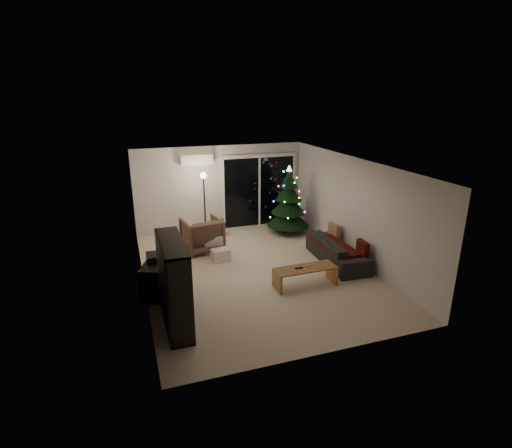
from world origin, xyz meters
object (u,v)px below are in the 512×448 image
at_px(media_cabinet, 157,276).
at_px(armchair, 202,234).
at_px(sofa, 338,250).
at_px(bookshelf, 163,285).
at_px(coffee_table, 305,277).
at_px(christmas_tree, 289,200).

relative_size(media_cabinet, armchair, 1.14).
bearing_deg(sofa, bookshelf, 112.18).
relative_size(sofa, coffee_table, 1.53).
bearing_deg(christmas_tree, armchair, -168.04).
xyz_separation_m(sofa, coffee_table, (-1.30, -0.90, -0.09)).
bearing_deg(media_cabinet, armchair, 76.57).
relative_size(coffee_table, christmas_tree, 0.67).
xyz_separation_m(armchair, sofa, (2.96, -1.81, -0.14)).
height_order(media_cabinet, armchair, armchair).
bearing_deg(media_cabinet, sofa, 22.93).
relative_size(bookshelf, media_cabinet, 1.42).
height_order(armchair, coffee_table, armchair).
relative_size(armchair, christmas_tree, 0.48).
bearing_deg(bookshelf, media_cabinet, 110.79).
relative_size(armchair, sofa, 0.47).
xyz_separation_m(bookshelf, armchair, (1.34, 3.29, -0.35)).
relative_size(bookshelf, christmas_tree, 0.78).
distance_m(bookshelf, sofa, 4.57).
bearing_deg(sofa, media_cabinet, 94.97).
relative_size(bookshelf, armchair, 1.62).
distance_m(bookshelf, christmas_tree, 5.56).
xyz_separation_m(armchair, coffee_table, (1.67, -2.71, -0.23)).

